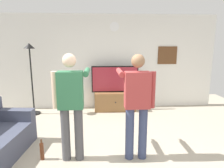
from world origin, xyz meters
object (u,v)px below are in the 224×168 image
Objects in this scene: tv_stand at (115,101)px; person_standing_nearer_lamp at (71,102)px; framed_picture at (167,55)px; person_standing_nearer_couch at (137,101)px; beverage_bottle at (42,151)px; wall_clock at (114,27)px; floor_lamp at (31,64)px; television at (115,79)px.

tv_stand is 2.68m from person_standing_nearer_lamp.
person_standing_nearer_lamp is at bearing -131.87° from framed_picture.
beverage_bottle is (-1.55, 0.03, -0.83)m from person_standing_nearer_couch.
wall_clock is 0.15× the size of person_standing_nearer_lamp.
tv_stand is at bearing 4.59° from floor_lamp.
person_standing_nearer_couch is at bearing -86.76° from wall_clock.
person_standing_nearer_couch is (1.04, -0.03, -0.00)m from person_standing_nearer_lamp.
beverage_bottle is at bearing -119.79° from tv_stand.
person_standing_nearer_couch is at bearing -1.16° from beverage_bottle.
wall_clock reaches higher than tv_stand.
person_standing_nearer_couch is (-1.40, -2.75, -0.57)m from framed_picture.
person_standing_nearer_lamp reaches higher than tv_stand.
person_standing_nearer_couch reaches higher than tv_stand.
beverage_bottle is at bearing -119.32° from television.
person_standing_nearer_lamp is 1.04m from person_standing_nearer_couch.
floor_lamp is 2.65m from person_standing_nearer_lamp.
tv_stand is 0.64m from television.
tv_stand is 2.04m from framed_picture.
person_standing_nearer_couch is (0.16, -2.51, 0.08)m from television.
television is 2.35× the size of framed_picture.
floor_lamp is 5.35× the size of beverage_bottle.
wall_clock is 0.15× the size of person_standing_nearer_couch.
person_standing_nearer_lamp is at bearing 178.30° from person_standing_nearer_couch.
floor_lamp is at bearing -175.41° from tv_stand.
wall_clock is 3.08m from person_standing_nearer_couch.
tv_stand is at bearing 93.62° from person_standing_nearer_couch.
floor_lamp reaches higher than beverage_bottle.
wall_clock reaches higher than beverage_bottle.
beverage_bottle is at bearing -137.27° from framed_picture.
wall_clock is 3.17m from person_standing_nearer_lamp.
tv_stand is 0.67× the size of person_standing_nearer_lamp.
person_standing_nearer_lamp reaches higher than person_standing_nearer_couch.
person_standing_nearer_couch is at bearing -86.38° from tv_stand.
framed_picture is (1.56, 0.25, 0.65)m from television.
wall_clock is 0.46× the size of framed_picture.
television is 2.63m from person_standing_nearer_lamp.
tv_stand is 0.61× the size of floor_lamp.
person_standing_nearer_lamp reaches higher than television.
tv_stand is 3.26× the size of beverage_bottle.
framed_picture is 3.82m from floor_lamp.
floor_lamp is at bearing 136.20° from person_standing_nearer_couch.
person_standing_nearer_couch is (0.16, -2.46, 0.71)m from tv_stand.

